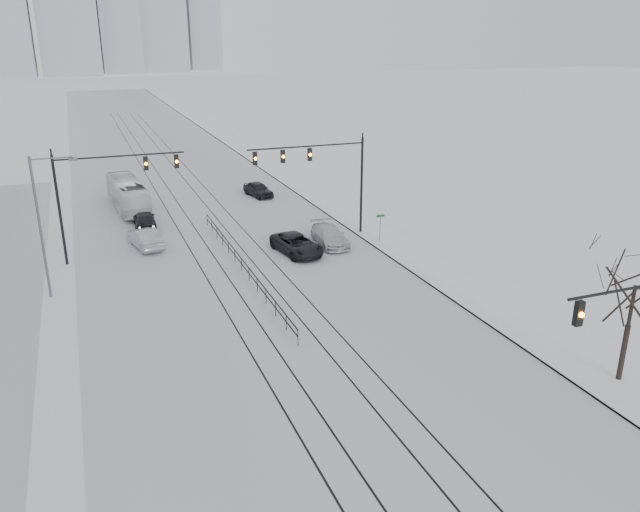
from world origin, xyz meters
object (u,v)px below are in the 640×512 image
(sedan_sb_outer, at_px, (145,238))
(sedan_nb_front, at_px, (297,244))
(box_truck, at_px, (128,194))
(sedan_sb_inner, at_px, (145,220))
(sedan_nb_right, at_px, (330,236))
(bare_tree, at_px, (634,296))
(sedan_nb_far, at_px, (258,189))

(sedan_sb_outer, bearing_deg, sedan_nb_front, 140.38)
(box_truck, bearing_deg, sedan_sb_inner, 91.60)
(sedan_nb_front, distance_m, sedan_nb_right, 3.32)
(bare_tree, bearing_deg, sedan_sb_inner, 118.32)
(sedan_nb_front, relative_size, sedan_nb_right, 1.04)
(bare_tree, distance_m, box_truck, 45.20)
(bare_tree, xyz_separation_m, sedan_sb_outer, (-18.93, 28.76, -3.71))
(sedan_nb_front, xyz_separation_m, sedan_nb_far, (2.13, 18.15, -0.00))
(bare_tree, xyz_separation_m, sedan_nb_right, (-5.22, 24.18, -3.75))
(bare_tree, bearing_deg, sedan_nb_far, 98.58)
(sedan_sb_outer, relative_size, sedan_nb_right, 0.93)
(sedan_nb_front, bearing_deg, bare_tree, -78.90)
(sedan_nb_front, height_order, box_truck, box_truck)
(sedan_sb_outer, height_order, sedan_nb_front, sedan_sb_outer)
(bare_tree, distance_m, sedan_nb_front, 24.86)
(sedan_sb_outer, distance_m, box_truck, 12.13)
(sedan_sb_outer, bearing_deg, bare_tree, 111.86)
(sedan_sb_inner, bearing_deg, sedan_nb_right, 145.43)
(bare_tree, distance_m, sedan_sb_outer, 34.63)
(sedan_nb_far, bearing_deg, sedan_sb_outer, -146.93)
(sedan_sb_outer, bearing_deg, sedan_nb_far, -146.94)
(sedan_nb_far, xyz_separation_m, box_truck, (-12.86, -0.40, 0.73))
(sedan_sb_outer, bearing_deg, sedan_nb_right, 150.04)
(bare_tree, bearing_deg, sedan_nb_right, 102.18)
(bare_tree, height_order, sedan_sb_outer, bare_tree)
(sedan_nb_front, height_order, sedan_nb_right, sedan_nb_right)
(bare_tree, distance_m, sedan_nb_right, 25.02)
(sedan_sb_inner, bearing_deg, bare_tree, 120.72)
(sedan_sb_inner, xyz_separation_m, sedan_nb_right, (13.14, -9.90, -0.02))
(sedan_sb_inner, xyz_separation_m, box_truck, (-0.73, 6.79, 0.71))
(sedan_nb_far, bearing_deg, sedan_sb_inner, -160.85)
(sedan_sb_inner, bearing_deg, sedan_nb_front, 134.78)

